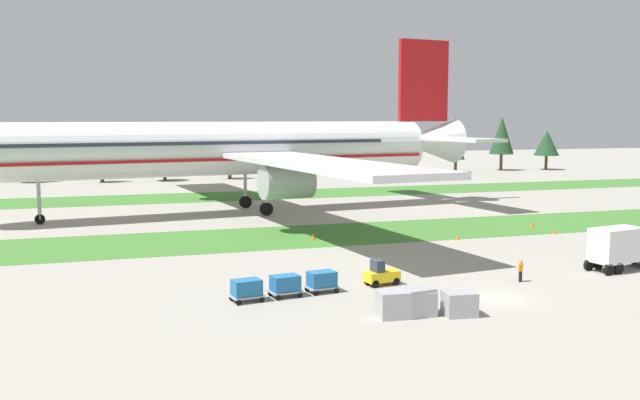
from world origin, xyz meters
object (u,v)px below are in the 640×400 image
at_px(cargo_dolly_second, 285,284).
at_px(taxiway_marker_0, 554,232).
at_px(cargo_dolly_third, 247,289).
at_px(uld_container_1, 394,304).
at_px(taxiway_marker_1, 532,225).
at_px(uld_container_2, 417,302).
at_px(cargo_dolly_lead, 322,280).
at_px(airliner, 238,148).
at_px(taxiway_marker_2, 458,238).
at_px(ground_crew_marshaller, 521,270).
at_px(taxiway_marker_3, 313,237).
at_px(uld_container_0, 418,303).
at_px(uld_container_3, 459,304).
at_px(baggage_tug, 381,275).
at_px(catering_truck, 624,246).

height_order(cargo_dolly_second, taxiway_marker_0, cargo_dolly_second).
height_order(cargo_dolly_third, taxiway_marker_0, cargo_dolly_third).
distance_m(uld_container_1, taxiway_marker_1, 41.52).
height_order(uld_container_2, taxiway_marker_0, uld_container_2).
relative_size(cargo_dolly_lead, uld_container_2, 1.20).
bearing_deg(cargo_dolly_second, uld_container_1, 28.06).
xyz_separation_m(airliner, taxiway_marker_2, (17.61, -27.87, -8.39)).
distance_m(ground_crew_marshaller, taxiway_marker_3, 24.68).
xyz_separation_m(ground_crew_marshaller, taxiway_marker_3, (-9.85, 22.62, -0.62)).
distance_m(uld_container_2, taxiway_marker_0, 36.81).
relative_size(cargo_dolly_second, cargo_dolly_third, 1.00).
bearing_deg(cargo_dolly_second, uld_container_0, 35.82).
xyz_separation_m(cargo_dolly_lead, taxiway_marker_1, (32.35, 21.28, -0.57)).
relative_size(ground_crew_marshaller, taxiway_marker_3, 2.70).
relative_size(uld_container_3, taxiway_marker_0, 3.61).
distance_m(airliner, uld_container_3, 53.56).
bearing_deg(airliner, taxiway_marker_0, -140.70).
bearing_deg(uld_container_3, taxiway_marker_0, 44.57).
height_order(baggage_tug, uld_container_1, baggage_tug).
distance_m(baggage_tug, taxiway_marker_0, 31.28).
relative_size(cargo_dolly_second, catering_truck, 0.33).
relative_size(uld_container_1, uld_container_3, 1.00).
distance_m(cargo_dolly_third, taxiway_marker_3, 24.89).
xyz_separation_m(airliner, cargo_dolly_second, (-5.39, -44.88, -7.72)).
xyz_separation_m(baggage_tug, taxiway_marker_3, (0.87, 20.37, -0.49)).
distance_m(catering_truck, uld_container_0, 23.54).
bearing_deg(ground_crew_marshaller, taxiway_marker_1, 22.52).
xyz_separation_m(taxiway_marker_1, taxiway_marker_2, (-12.21, -4.72, -0.10)).
bearing_deg(taxiway_marker_1, uld_container_1, -136.13).
distance_m(uld_container_1, uld_container_3, 4.27).
distance_m(uld_container_0, uld_container_3, 2.64).
relative_size(uld_container_0, uld_container_1, 1.00).
bearing_deg(uld_container_0, taxiway_marker_2, 56.34).
relative_size(airliner, taxiway_marker_2, 172.92).
height_order(catering_truck, taxiway_marker_2, catering_truck).
relative_size(airliner, taxiway_marker_1, 123.14).
bearing_deg(taxiway_marker_2, ground_crew_marshaller, -103.84).
bearing_deg(cargo_dolly_second, taxiway_marker_1, 112.86).
height_order(cargo_dolly_lead, uld_container_3, uld_container_3).
bearing_deg(taxiway_marker_3, taxiway_marker_2, -17.75).
relative_size(baggage_tug, ground_crew_marshaller, 1.59).
height_order(baggage_tug, taxiway_marker_3, baggage_tug).
xyz_separation_m(taxiway_marker_0, taxiway_marker_2, (-11.81, -0.03, -0.03)).
xyz_separation_m(catering_truck, uld_container_1, (-24.05, -7.26, -1.10)).
relative_size(cargo_dolly_third, taxiway_marker_0, 4.33).
relative_size(taxiway_marker_2, taxiway_marker_3, 0.77).
distance_m(cargo_dolly_third, catering_truck, 32.22).
height_order(uld_container_1, uld_container_3, uld_container_1).
xyz_separation_m(airliner, taxiway_marker_1, (29.82, -23.16, -8.29)).
distance_m(cargo_dolly_second, taxiway_marker_1, 41.38).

